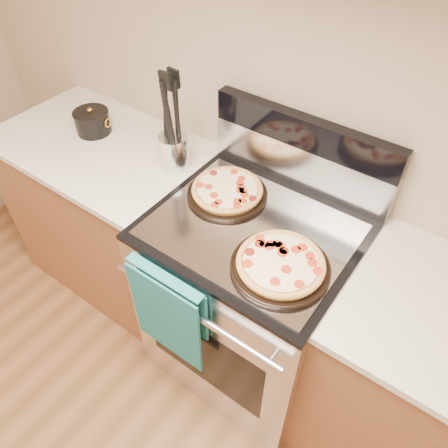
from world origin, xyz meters
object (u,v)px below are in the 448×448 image
Objects in this scene: range_body at (250,300)px; pepperoni_pizza_back at (227,191)px; utensil_crock at (174,152)px; saucepan at (93,123)px; pepperoni_pizza_front at (281,265)px.

range_body is 2.89× the size of pepperoni_pizza_back.
utensil_crock is 0.49m from saucepan.
pepperoni_pizza_back reaches higher than range_body.
utensil_crock is at bearing 167.53° from range_body.
range_body is 0.55m from pepperoni_pizza_front.
saucepan reaches higher than range_body.
pepperoni_pizza_back is 0.79m from saucepan.
saucepan is at bearing 178.71° from pepperoni_pizza_back.
utensil_crock is (-0.30, 0.04, 0.04)m from pepperoni_pizza_back.
range_body is 0.73m from utensil_crock.
pepperoni_pizza_front is (0.18, -0.13, 0.50)m from range_body.
pepperoni_pizza_front reaches higher than pepperoni_pizza_back.
range_body is at bearing -21.25° from pepperoni_pizza_back.
saucepan is at bearing -177.81° from utensil_crock.
saucepan is (-1.15, 0.22, 0.01)m from pepperoni_pizza_front.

